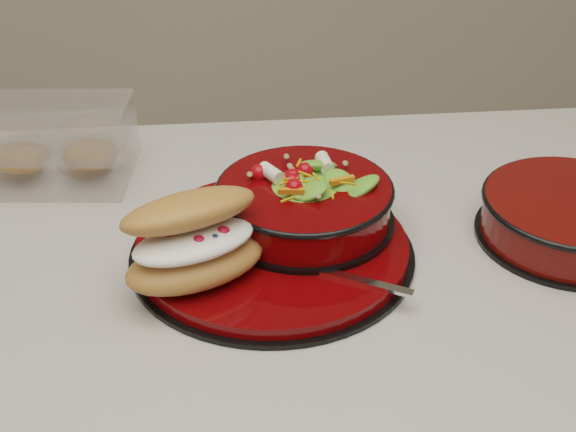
{
  "coord_description": "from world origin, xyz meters",
  "views": [
    {
      "loc": [
        -0.21,
        -0.74,
        1.43
      ],
      "look_at": [
        -0.14,
        0.03,
        0.94
      ],
      "focal_mm": 50.0,
      "sensor_mm": 36.0,
      "label": 1
    }
  ],
  "objects": [
    {
      "name": "fork",
      "position": [
        -0.09,
        -0.06,
        0.92
      ],
      "size": [
        0.14,
        0.09,
        0.0
      ],
      "rotation": [
        0.0,
        0.0,
        1.07
      ],
      "color": "silver",
      "rests_on": "dinner_plate"
    },
    {
      "name": "croissant",
      "position": [
        -0.24,
        -0.05,
        0.96
      ],
      "size": [
        0.17,
        0.15,
        0.09
      ],
      "rotation": [
        0.0,
        0.0,
        0.4
      ],
      "color": "#C0763A",
      "rests_on": "dinner_plate"
    },
    {
      "name": "extra_bowl",
      "position": [
        0.19,
        0.02,
        0.93
      ],
      "size": [
        0.22,
        0.22,
        0.05
      ],
      "rotation": [
        0.0,
        0.0,
        0.31
      ],
      "color": "black",
      "rests_on": "island_counter"
    },
    {
      "name": "salad_bowl",
      "position": [
        -0.12,
        0.05,
        0.95
      ],
      "size": [
        0.21,
        0.21,
        0.09
      ],
      "rotation": [
        0.0,
        0.0,
        0.01
      ],
      "color": "black",
      "rests_on": "dinner_plate"
    },
    {
      "name": "dinner_plate",
      "position": [
        -0.16,
        0.01,
        0.91
      ],
      "size": [
        0.32,
        0.32,
        0.02
      ],
      "rotation": [
        0.0,
        0.0,
        -0.16
      ],
      "color": "black",
      "rests_on": "island_counter"
    },
    {
      "name": "pastry_box",
      "position": [
        -0.43,
        0.23,
        0.95
      ],
      "size": [
        0.21,
        0.16,
        0.09
      ],
      "rotation": [
        0.0,
        0.0,
        -0.1
      ],
      "color": "white",
      "rests_on": "island_counter"
    }
  ]
}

